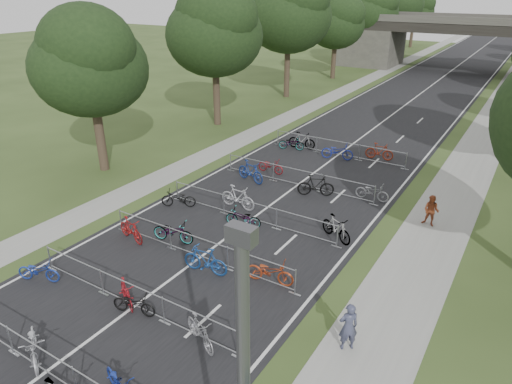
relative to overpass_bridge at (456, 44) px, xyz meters
The scene contains 42 objects.
road 15.41m from the overpass_bridge, 90.00° to the right, with size 11.00×140.00×0.01m, color black.
sidewalk_right 17.36m from the overpass_bridge, 61.93° to the right, with size 3.00×140.00×0.01m, color gray.
sidewalk_left 17.14m from the overpass_bridge, 116.57° to the right, with size 2.00×140.00×0.01m, color gray.
lane_markings 15.41m from the overpass_bridge, 90.00° to the right, with size 0.12×140.00×0.00m, color silver.
overpass_bridge is the anchor object (origin of this frame).
tree_left_0 50.47m from the overpass_bridge, 103.07° to the right, with size 6.72×6.72×10.25m.
tree_left_1 38.97m from the overpass_bridge, 107.08° to the right, with size 7.56×7.56×11.53m.
tree_left_2 27.92m from the overpass_bridge, 114.44° to the right, with size 8.40×8.40×12.81m.
tree_left_3 17.59m from the overpass_bridge, 131.07° to the right, with size 6.72×6.72×10.25m.
tree_left_4 12.05m from the overpass_bridge, behind, with size 7.56×7.56×11.53m.
tree_left_5 16.44m from the overpass_bridge, 136.20° to the left, with size 8.40×8.40×12.81m.
tree_left_6 25.77m from the overpass_bridge, 116.43° to the left, with size 6.72×6.72×10.25m.
barrier_row_1 61.47m from the overpass_bridge, 90.00° to the right, with size 9.70×0.08×1.10m.
barrier_row_2 57.88m from the overpass_bridge, 90.00° to the right, with size 9.70×0.08×1.10m.
barrier_row_3 54.08m from the overpass_bridge, 90.00° to the right, with size 9.70×0.08×1.10m.
barrier_row_4 50.09m from the overpass_bridge, 90.00° to the right, with size 9.70×0.08×1.10m.
barrier_row_5 45.10m from the overpass_bridge, 90.00° to the right, with size 9.70×0.08×1.10m.
barrier_row_6 39.11m from the overpass_bridge, 90.00° to the right, with size 9.70×0.08×1.10m.
bike_5 61.22m from the overpass_bridge, 90.66° to the right, with size 0.71×2.03×1.07m, color #A8A9B0.
bike_7 60.89m from the overpass_bridge, 87.58° to the right, with size 0.59×1.69×0.89m, color navy.
bike_8 58.77m from the overpass_bridge, 94.20° to the right, with size 0.61×1.75×0.92m, color #1B3496.
bike_9 57.82m from the overpass_bridge, 90.31° to the right, with size 0.46×1.62×0.98m, color maroon.
bike_10 58.07m from the overpass_bridge, 89.69° to the right, with size 0.58×1.66×0.87m, color black.
bike_11 58.11m from the overpass_bridge, 86.82° to the right, with size 0.50×1.75×1.05m, color #9A99A0.
bike_12 54.59m from the overpass_bridge, 93.72° to the right, with size 0.52×1.84×1.11m, color maroon.
bike_13 53.60m from the overpass_bridge, 91.96° to the right, with size 0.70×1.99×1.05m, color #9EA1A6.
bike_14 54.74m from the overpass_bridge, 89.06° to the right, with size 0.56×1.98×1.19m, color navy.
bike_15 54.06m from the overpass_bridge, 86.35° to the right, with size 0.68×1.94×1.02m, color #9E3617.
bike_16 50.88m from the overpass_bridge, 94.50° to the right, with size 0.63×1.82×0.96m, color black.
bike_17 49.21m from the overpass_bridge, 91.49° to the right, with size 0.58×2.05×1.23m, color #ACACB3.
bike_18 50.73m from the overpass_bridge, 89.93° to the right, with size 0.62×1.78×0.94m, color #9EA1A6.
bike_19 49.68m from the overpass_bridge, 85.03° to the right, with size 0.54×1.92×1.15m, color #9EA1A6.
bike_20 45.95m from the overpass_bridge, 93.28° to the right, with size 0.59×2.09×1.26m, color navy.
bike_21 44.16m from the overpass_bridge, 92.99° to the right, with size 0.61×1.76×0.93m, color maroon.
bike_22 45.70m from the overpass_bridge, 88.13° to the right, with size 0.57×2.02×1.21m, color black.
bike_23 44.78m from the overpass_bridge, 84.48° to the right, with size 0.63×1.81×0.95m, color #94949B.
bike_24 39.74m from the overpass_bridge, 94.70° to the right, with size 0.63×1.80×0.95m, color #9EA1A6.
bike_25 39.07m from the overpass_bridge, 94.04° to the right, with size 0.55×1.96×1.18m, color #9EA1A6.
bike_26 39.69m from the overpass_bridge, 89.66° to the right, with size 0.74×2.11×1.11m, color navy.
bike_27 38.36m from the overpass_bridge, 86.06° to the right, with size 0.52×1.86×1.12m, color #A02F17.
pedestrian_a 56.14m from the overpass_bridge, 82.53° to the right, with size 0.63×0.41×1.72m, color #373A53.
pedestrian_b 46.47m from the overpass_bridge, 80.55° to the right, with size 0.75×0.59×1.55m, color #954120.
Camera 1 is at (10.78, -1.67, 10.64)m, focal length 32.00 mm.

